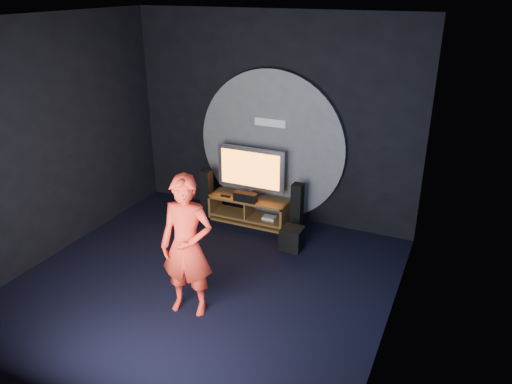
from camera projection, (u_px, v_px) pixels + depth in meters
floor at (202, 284)px, 6.93m from camera, size 5.00×5.00×0.00m
back_wall at (273, 119)px, 8.34m from camera, size 5.00×0.04×3.50m
front_wall at (43, 260)px, 4.15m from camera, size 5.00×0.04×3.50m
left_wall at (46, 142)px, 7.19m from camera, size 0.04×5.00×3.50m
right_wall at (400, 199)px, 5.30m from camera, size 0.04×5.00×3.50m
ceiling at (189, 18)px, 5.56m from camera, size 5.00×5.00×0.01m
wall_disc_panel at (271, 146)px, 8.47m from camera, size 2.60×0.11×2.60m
media_console at (250, 211)px, 8.66m from camera, size 1.38×0.45×0.45m
tv at (251, 170)px, 8.43m from camera, size 1.20×0.22×0.88m
center_speaker at (246, 197)px, 8.41m from camera, size 0.40×0.15×0.15m
remote at (226, 196)px, 8.61m from camera, size 0.18×0.05×0.02m
tower_speaker_left at (207, 193)px, 8.79m from camera, size 0.17×0.19×0.86m
tower_speaker_right at (297, 208)px, 8.21m from camera, size 0.17×0.19×0.86m
subwoofer at (292, 238)px, 7.79m from camera, size 0.32×0.32×0.36m
player at (187, 246)px, 6.05m from camera, size 0.73×0.54×1.83m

